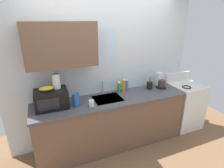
% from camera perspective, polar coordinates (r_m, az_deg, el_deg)
% --- Properties ---
extents(kitchen_wall_assembly, '(3.31, 0.42, 2.50)m').
position_cam_1_polar(kitchen_wall_assembly, '(2.98, -4.72, 5.30)').
color(kitchen_wall_assembly, silver).
rests_on(kitchen_wall_assembly, ground).
extents(counter_unit, '(2.54, 0.63, 0.90)m').
position_cam_1_polar(counter_unit, '(3.12, -0.02, -12.02)').
color(counter_unit, brown).
rests_on(counter_unit, ground).
extents(sink_faucet, '(0.03, 0.03, 0.22)m').
position_cam_1_polar(sink_faucet, '(3.04, -2.95, -1.16)').
color(sink_faucet, '#B2B5BA').
rests_on(sink_faucet, counter_unit).
extents(stove_range, '(0.60, 0.60, 1.08)m').
position_cam_1_polar(stove_range, '(3.95, 22.33, -6.28)').
color(stove_range, white).
rests_on(stove_range, ground).
extents(microwave, '(0.46, 0.35, 0.27)m').
position_cam_1_polar(microwave, '(2.71, -19.07, -4.59)').
color(microwave, black).
rests_on(microwave, counter_unit).
extents(banana_bunch, '(0.20, 0.11, 0.07)m').
position_cam_1_polar(banana_bunch, '(2.65, -20.56, -1.38)').
color(banana_bunch, gold).
rests_on(banana_bunch, microwave).
extents(paper_towel_roll, '(0.11, 0.11, 0.22)m').
position_cam_1_polar(paper_towel_roll, '(2.67, -17.63, 0.91)').
color(paper_towel_roll, white).
rests_on(paper_towel_roll, microwave).
extents(coffee_maker, '(0.19, 0.21, 0.28)m').
position_cam_1_polar(coffee_maker, '(3.45, 15.40, 0.61)').
color(coffee_maker, black).
rests_on(coffee_maker, counter_unit).
extents(dish_soap_bottle_green, '(0.06, 0.06, 0.22)m').
position_cam_1_polar(dish_soap_bottle_green, '(3.09, 2.31, -0.98)').
color(dish_soap_bottle_green, green).
rests_on(dish_soap_bottle_green, counter_unit).
extents(dish_soap_bottle_orange, '(0.06, 0.06, 0.25)m').
position_cam_1_polar(dish_soap_bottle_orange, '(3.13, 3.85, -0.38)').
color(dish_soap_bottle_orange, orange).
rests_on(dish_soap_bottle_orange, counter_unit).
extents(dish_soap_bottle_blue, '(0.06, 0.06, 0.23)m').
position_cam_1_polar(dish_soap_bottle_blue, '(3.19, 4.74, -0.24)').
color(dish_soap_bottle_blue, blue).
rests_on(dish_soap_bottle_blue, counter_unit).
extents(cereal_canister, '(0.10, 0.10, 0.20)m').
position_cam_1_polar(cereal_canister, '(2.67, -11.53, -5.04)').
color(cereal_canister, '#2659A5').
rests_on(cereal_canister, counter_unit).
extents(mug_white, '(0.08, 0.08, 0.09)m').
position_cam_1_polar(mug_white, '(2.65, -6.69, -6.22)').
color(mug_white, white).
rests_on(mug_white, counter_unit).
extents(utensil_crock, '(0.11, 0.11, 0.25)m').
position_cam_1_polar(utensil_crock, '(3.34, 12.08, -0.40)').
color(utensil_crock, black).
rests_on(utensil_crock, counter_unit).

